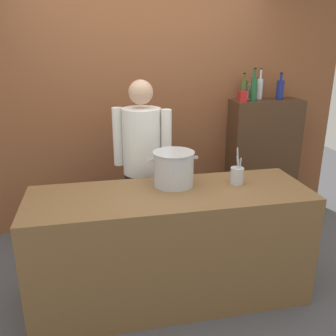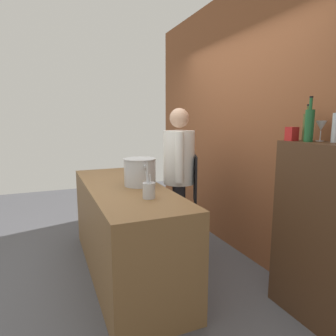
{
  "view_description": "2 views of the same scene",
  "coord_description": "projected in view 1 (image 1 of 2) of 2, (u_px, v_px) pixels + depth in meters",
  "views": [
    {
      "loc": [
        -0.53,
        -2.42,
        1.94
      ],
      "look_at": [
        0.06,
        0.38,
        0.96
      ],
      "focal_mm": 38.86,
      "sensor_mm": 36.0,
      "label": 1
    },
    {
      "loc": [
        2.77,
        -0.69,
        1.54
      ],
      "look_at": [
        0.2,
        0.39,
        1.08
      ],
      "focal_mm": 31.5,
      "sensor_mm": 36.0,
      "label": 2
    }
  ],
  "objects": [
    {
      "name": "wine_glass_tall",
      "position": [
        248.0,
        88.0,
        3.89
      ],
      "size": [
        0.08,
        0.08,
        0.16
      ],
      "color": "silver",
      "rests_on": "bar_cabinet"
    },
    {
      "name": "wine_bottle_olive",
      "position": [
        244.0,
        90.0,
        3.82
      ],
      "size": [
        0.07,
        0.07,
        0.28
      ],
      "color": "#475123",
      "rests_on": "bar_cabinet"
    },
    {
      "name": "prep_counter",
      "position": [
        171.0,
        246.0,
        2.83
      ],
      "size": [
        2.11,
        0.7,
        0.9
      ],
      "primitive_type": "cube",
      "color": "brown",
      "rests_on": "ground_plane"
    },
    {
      "name": "ground_plane",
      "position": [
        170.0,
        294.0,
        2.97
      ],
      "size": [
        8.0,
        8.0,
        0.0
      ],
      "primitive_type": "plane",
      "color": "#4C4C51"
    },
    {
      "name": "stockpot_large",
      "position": [
        174.0,
        168.0,
        2.79
      ],
      "size": [
        0.38,
        0.32,
        0.27
      ],
      "color": "#B7BABF",
      "rests_on": "prep_counter"
    },
    {
      "name": "chef",
      "position": [
        143.0,
        159.0,
        3.25
      ],
      "size": [
        0.49,
        0.4,
        1.66
      ],
      "rotation": [
        0.0,
        0.0,
        2.72
      ],
      "color": "black",
      "rests_on": "ground_plane"
    },
    {
      "name": "bar_cabinet",
      "position": [
        262.0,
        161.0,
        4.11
      ],
      "size": [
        0.76,
        0.32,
        1.37
      ],
      "primitive_type": "cube",
      "color": "#472D1C",
      "rests_on": "ground_plane"
    },
    {
      "name": "brick_back_panel",
      "position": [
        142.0,
        89.0,
        3.78
      ],
      "size": [
        4.4,
        0.1,
        3.0
      ],
      "primitive_type": "cube",
      "color": "brown",
      "rests_on": "ground_plane"
    },
    {
      "name": "wine_bottle_cobalt",
      "position": [
        280.0,
        89.0,
        3.87
      ],
      "size": [
        0.08,
        0.08,
        0.28
      ],
      "color": "navy",
      "rests_on": "bar_cabinet"
    },
    {
      "name": "utensil_crock",
      "position": [
        237.0,
        175.0,
        2.83
      ],
      "size": [
        0.1,
        0.1,
        0.29
      ],
      "color": "#B7BABF",
      "rests_on": "prep_counter"
    },
    {
      "name": "wine_bottle_clear",
      "position": [
        260.0,
        88.0,
        3.91
      ],
      "size": [
        0.06,
        0.06,
        0.32
      ],
      "color": "silver",
      "rests_on": "bar_cabinet"
    },
    {
      "name": "wine_bottle_green",
      "position": [
        254.0,
        89.0,
        3.77
      ],
      "size": [
        0.07,
        0.07,
        0.34
      ],
      "color": "#1E592D",
      "rests_on": "bar_cabinet"
    },
    {
      "name": "spice_tin_red",
      "position": [
        243.0,
        97.0,
        3.74
      ],
      "size": [
        0.07,
        0.07,
        0.11
      ],
      "primitive_type": "cube",
      "color": "red",
      "rests_on": "bar_cabinet"
    }
  ]
}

